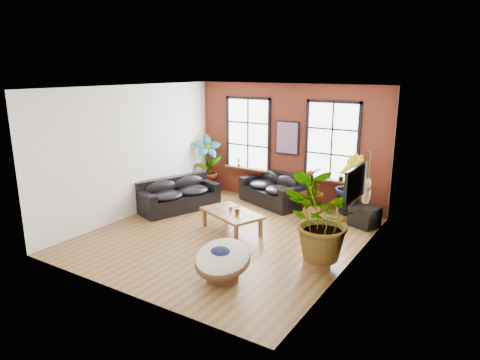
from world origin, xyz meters
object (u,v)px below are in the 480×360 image
object	(u,v)px
sofa_back	(274,190)
sofa_left	(178,195)
papasan_chair	(222,260)
coffee_table	(232,214)

from	to	relation	value
sofa_back	sofa_left	world-z (taller)	sofa_back
sofa_back	papasan_chair	distance (m)	4.95
coffee_table	papasan_chair	bearing A→B (deg)	-38.97
coffee_table	sofa_left	bearing A→B (deg)	-174.04
sofa_left	coffee_table	xyz separation A→B (m)	(2.25, -0.63, 0.04)
sofa_back	coffee_table	world-z (taller)	sofa_back
coffee_table	sofa_back	bearing A→B (deg)	115.34
sofa_left	papasan_chair	world-z (taller)	sofa_left
sofa_back	sofa_left	xyz separation A→B (m)	(-2.08, -1.91, -0.02)
sofa_left	coffee_table	bearing A→B (deg)	-85.73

